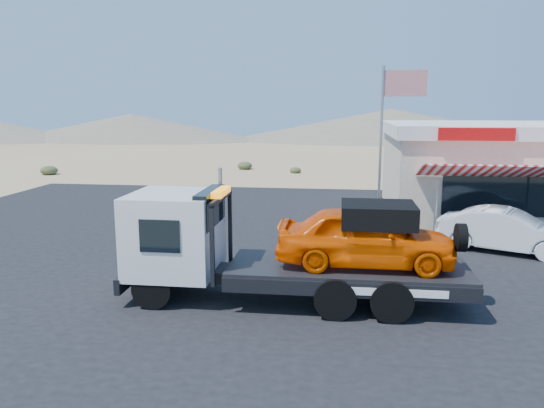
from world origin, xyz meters
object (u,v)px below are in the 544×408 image
object	(u,v)px
tow_truck	(286,243)
jerky_store	(510,169)
white_sedan	(507,230)
flagpole	(388,131)

from	to	relation	value
tow_truck	jerky_store	distance (m)	14.28
white_sedan	flagpole	size ratio (longest dim) A/B	0.70
tow_truck	white_sedan	xyz separation A→B (m)	(6.63, 5.22, -0.74)
flagpole	white_sedan	bearing A→B (deg)	-25.68
jerky_store	tow_truck	bearing A→B (deg)	-126.38
white_sedan	jerky_store	bearing A→B (deg)	7.66
jerky_store	flagpole	distance (m)	7.36
jerky_store	flagpole	bearing A→B (deg)	-141.21
tow_truck	flagpole	bearing A→B (deg)	67.55
flagpole	tow_truck	bearing A→B (deg)	-112.45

